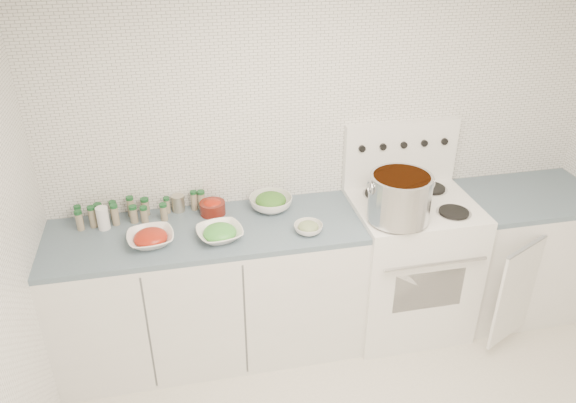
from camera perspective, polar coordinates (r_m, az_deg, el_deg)
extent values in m
cube|color=white|center=(3.57, 4.11, 6.04)|extent=(3.50, 0.02, 2.50)
cube|color=white|center=(3.59, -7.89, -9.20)|extent=(1.85, 0.62, 0.86)
cube|color=#4A596F|center=(3.33, -8.40, -3.10)|extent=(1.85, 0.62, 0.03)
cube|color=white|center=(3.83, 12.03, -6.39)|extent=(0.76, 0.65, 0.92)
cube|color=black|center=(3.58, 14.07, -8.71)|extent=(0.45, 0.01, 0.28)
cylinder|color=silver|center=(3.42, 14.79, -6.19)|extent=(0.65, 0.02, 0.02)
cube|color=white|center=(3.59, 12.78, -0.29)|extent=(0.76, 0.65, 0.01)
cube|color=white|center=(3.73, 11.36, 4.84)|extent=(0.76, 0.06, 0.43)
cylinder|color=silver|center=(3.39, 11.07, -1.75)|extent=(0.21, 0.21, 0.01)
cylinder|color=black|center=(3.38, 11.08, -1.66)|extent=(0.18, 0.18, 0.01)
cylinder|color=silver|center=(3.53, 16.48, -1.09)|extent=(0.21, 0.21, 0.01)
cylinder|color=black|center=(3.53, 16.50, -1.00)|extent=(0.18, 0.18, 0.01)
cylinder|color=silver|center=(3.64, 9.22, 0.76)|extent=(0.21, 0.21, 0.01)
cylinder|color=black|center=(3.64, 9.23, 0.84)|extent=(0.18, 0.18, 0.01)
cylinder|color=silver|center=(3.78, 14.34, 1.28)|extent=(0.21, 0.21, 0.01)
cylinder|color=black|center=(3.78, 14.35, 1.36)|extent=(0.18, 0.18, 0.01)
cylinder|color=black|center=(3.57, 7.52, 5.36)|extent=(0.04, 0.02, 0.04)
cylinder|color=black|center=(3.62, 9.62, 5.52)|extent=(0.04, 0.02, 0.04)
cylinder|color=black|center=(3.67, 11.67, 5.66)|extent=(0.04, 0.02, 0.04)
cylinder|color=black|center=(3.73, 13.67, 5.79)|extent=(0.04, 0.02, 0.04)
cylinder|color=black|center=(3.79, 15.60, 5.91)|extent=(0.04, 0.02, 0.04)
cube|color=white|center=(4.23, 22.27, -4.89)|extent=(0.89, 0.62, 0.86)
cube|color=#4A596F|center=(4.01, 23.45, 0.48)|extent=(0.89, 0.62, 0.03)
cube|color=white|center=(3.84, 22.15, -8.64)|extent=(0.37, 0.19, 0.70)
cylinder|color=silver|center=(3.31, 11.27, 0.42)|extent=(0.36, 0.36, 0.28)
cylinder|color=#C15B1B|center=(3.25, 11.48, 2.33)|extent=(0.33, 0.33, 0.03)
torus|color=silver|center=(3.21, 8.34, 1.40)|extent=(0.01, 0.09, 0.09)
torus|color=silver|center=(3.34, 14.36, 1.98)|extent=(0.01, 0.09, 0.09)
imported|color=white|center=(3.24, -13.77, -3.69)|extent=(0.29, 0.29, 0.06)
ellipsoid|color=#B3310F|center=(3.23, -13.80, -3.49)|extent=(0.19, 0.19, 0.08)
imported|color=white|center=(3.22, -6.93, -3.26)|extent=(0.30, 0.30, 0.06)
ellipsoid|color=green|center=(3.21, -6.95, -3.07)|extent=(0.19, 0.19, 0.08)
imported|color=white|center=(3.48, -1.75, -0.15)|extent=(0.33, 0.33, 0.08)
ellipsoid|color=#26621C|center=(3.47, -1.76, 0.18)|extent=(0.19, 0.19, 0.09)
imported|color=white|center=(3.25, 2.08, -2.75)|extent=(0.18, 0.18, 0.05)
ellipsoid|color=#375220|center=(3.25, 2.08, -2.54)|extent=(0.12, 0.12, 0.05)
cylinder|color=#601910|center=(3.46, -7.67, -0.66)|extent=(0.16, 0.16, 0.08)
ellipsoid|color=#AE160C|center=(3.45, -7.70, -0.24)|extent=(0.11, 0.11, 0.06)
cylinder|color=white|center=(3.44, -18.28, -1.62)|extent=(0.09, 0.09, 0.14)
cylinder|color=#A6A08C|center=(3.52, -11.10, -0.18)|extent=(0.08, 0.08, 0.10)
cylinder|color=gray|center=(3.57, -20.48, -1.31)|extent=(0.04, 0.04, 0.09)
cylinder|color=#154A21|center=(3.54, -20.63, -0.55)|extent=(0.04, 0.04, 0.02)
cylinder|color=gray|center=(3.56, -18.65, -1.11)|extent=(0.05, 0.05, 0.09)
cylinder|color=#154A21|center=(3.53, -18.79, -0.36)|extent=(0.05, 0.05, 0.02)
cylinder|color=gray|center=(3.53, -17.28, -0.98)|extent=(0.04, 0.04, 0.10)
cylinder|color=#154A21|center=(3.50, -17.43, -0.12)|extent=(0.04, 0.04, 0.02)
cylinder|color=gray|center=(3.53, -15.67, -0.61)|extent=(0.04, 0.04, 0.11)
cylinder|color=#154A21|center=(3.50, -15.81, 0.32)|extent=(0.05, 0.05, 0.02)
cylinder|color=gray|center=(3.52, -14.28, -0.63)|extent=(0.05, 0.05, 0.10)
cylinder|color=#154A21|center=(3.50, -14.39, 0.18)|extent=(0.05, 0.05, 0.02)
cylinder|color=gray|center=(3.52, -12.18, -0.48)|extent=(0.04, 0.04, 0.09)
cylinder|color=#154A21|center=(3.50, -12.27, 0.28)|extent=(0.04, 0.04, 0.02)
cylinder|color=gray|center=(3.52, -9.52, -0.01)|extent=(0.04, 0.04, 0.11)
cylinder|color=#154A21|center=(3.49, -9.60, 0.91)|extent=(0.04, 0.04, 0.02)
cylinder|color=gray|center=(3.52, -8.78, 0.06)|extent=(0.05, 0.05, 0.10)
cylinder|color=#154A21|center=(3.50, -8.85, 0.93)|extent=(0.05, 0.05, 0.02)
cylinder|color=gray|center=(3.48, -20.40, -1.94)|extent=(0.04, 0.04, 0.11)
cylinder|color=#154A21|center=(3.45, -20.58, -1.05)|extent=(0.04, 0.04, 0.02)
cylinder|color=gray|center=(3.48, -19.22, -1.60)|extent=(0.04, 0.04, 0.12)
cylinder|color=#154A21|center=(3.45, -19.40, -0.62)|extent=(0.04, 0.04, 0.02)
cylinder|color=gray|center=(3.47, -17.14, -1.41)|extent=(0.04, 0.04, 0.12)
cylinder|color=#154A21|center=(3.43, -17.30, -0.45)|extent=(0.05, 0.05, 0.02)
cylinder|color=gray|center=(3.46, -15.40, -1.38)|extent=(0.05, 0.05, 0.09)
cylinder|color=#154A21|center=(3.44, -15.51, -0.59)|extent=(0.05, 0.05, 0.02)
cylinder|color=gray|center=(3.45, -14.38, -1.42)|extent=(0.04, 0.04, 0.09)
cylinder|color=#154A21|center=(3.42, -14.48, -0.66)|extent=(0.04, 0.04, 0.02)
cylinder|color=gray|center=(3.44, -12.49, -1.17)|extent=(0.04, 0.04, 0.09)
cylinder|color=#154A21|center=(3.42, -12.59, -0.36)|extent=(0.04, 0.04, 0.02)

